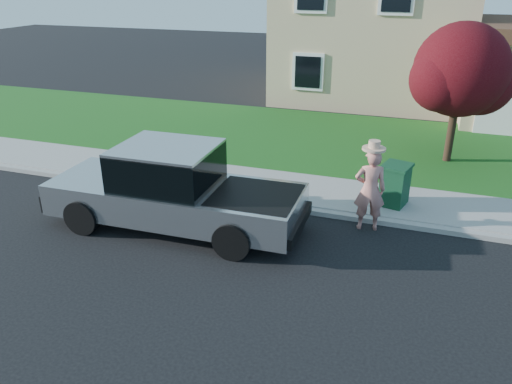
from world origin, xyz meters
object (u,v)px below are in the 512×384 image
at_px(pickup_truck, 174,190).
at_px(ornamental_tree, 462,75).
at_px(woman, 370,188).
at_px(trash_bin, 395,184).

xyz_separation_m(pickup_truck, ornamental_tree, (5.91, 6.32, 1.78)).
distance_m(pickup_truck, ornamental_tree, 8.83).
xyz_separation_m(pickup_truck, woman, (4.12, 1.28, 0.09)).
bearing_deg(woman, pickup_truck, 4.52).
distance_m(woman, ornamental_tree, 5.60).
height_order(ornamental_tree, trash_bin, ornamental_tree).
bearing_deg(trash_bin, ornamental_tree, 85.58).
height_order(woman, trash_bin, woman).
bearing_deg(pickup_truck, trash_bin, 27.35).
height_order(woman, ornamental_tree, ornamental_tree).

